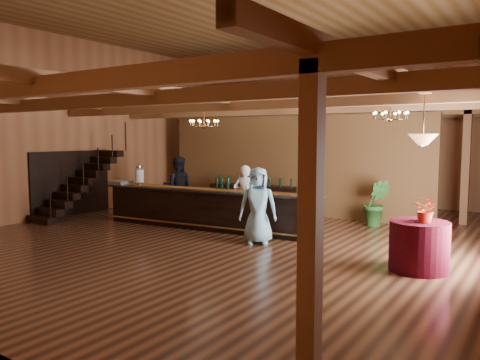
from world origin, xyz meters
The scene contains 27 objects.
floor centered at (0.00, 0.00, 0.00)m, with size 14.00×14.00×0.00m, color brown.
ceiling centered at (0.00, 0.00, 5.50)m, with size 14.00×14.00×0.00m, color brown.
wall_back centered at (0.00, 7.00, 2.75)m, with size 12.00×0.10×5.50m, color #A06239.
wall_left centered at (-6.00, 0.00, 2.75)m, with size 0.10×14.00×5.50m, color #A06239.
beam_grid centered at (0.00, 0.51, 3.24)m, with size 11.90×13.90×0.39m.
support_posts centered at (0.00, -0.50, 1.60)m, with size 9.20×10.20×3.20m.
partition_wall centered at (-0.50, 3.50, 1.55)m, with size 9.00×0.18×3.10m, color brown.
staircase centered at (-5.45, -0.74, 1.00)m, with size 1.00×2.80×2.00m.
backroom_boxes centered at (-0.29, 5.50, 0.53)m, with size 4.10×0.60×1.10m.
tasting_bar centered at (-1.10, 0.02, 0.54)m, with size 6.38×1.42×1.07m.
beverage_dispenser centered at (-3.43, -0.15, 1.34)m, with size 0.26×0.26×0.60m.
glass_rack_tray centered at (-4.01, -0.31, 1.11)m, with size 0.50×0.50×0.10m, color gray.
raffle_drum centered at (1.62, 0.25, 1.23)m, with size 0.34×0.24×0.30m.
bar_bottle_0 centered at (-0.87, 0.17, 1.21)m, with size 0.07×0.07×0.30m, color black.
bar_bottle_1 centered at (-0.72, 0.18, 1.21)m, with size 0.07×0.07×0.30m, color black.
bar_bottle_2 centered at (-0.54, 0.20, 1.21)m, with size 0.07×0.07×0.30m, color black.
backbar_shelf centered at (-1.50, 3.04, 0.44)m, with size 3.11×0.49×0.88m, color black.
round_table centered at (4.53, -0.92, 0.46)m, with size 1.06×1.06×0.92m, color #3E040E.
chandelier_left centered at (-1.74, 0.74, 2.83)m, with size 0.80×0.80×0.53m.
chandelier_right centered at (3.30, 1.32, 2.94)m, with size 0.80×0.80×0.42m.
pendant_lamp centered at (4.53, -0.92, 2.40)m, with size 0.52×0.52×0.90m.
bartender centered at (-0.40, 0.82, 0.84)m, with size 0.61×0.40×1.68m, color white.
staff_second centered at (-2.86, 0.88, 0.92)m, with size 0.90×0.70×1.85m, color black.
guest centered at (0.95, -0.72, 0.88)m, with size 0.86×0.56×1.76m, color #88BED6.
floor_plant centered at (2.56, 2.83, 0.65)m, with size 0.71×0.57×1.29m, color #27531F.
table_flowers centered at (4.66, -1.04, 1.16)m, with size 0.43×0.37×0.48m, color #B32713.
table_vase centered at (4.56, -0.83, 1.08)m, with size 0.17×0.17×0.33m, color #A77946.
Camera 1 is at (6.47, -9.72, 2.47)m, focal length 35.00 mm.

